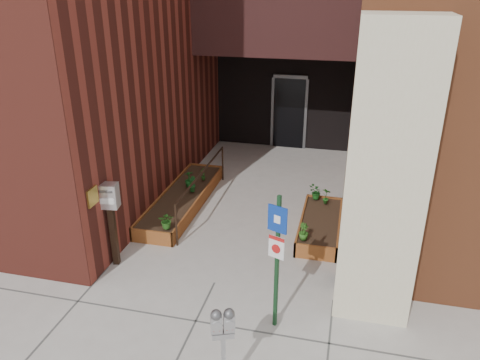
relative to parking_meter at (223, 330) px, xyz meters
The scene contains 14 objects.
ground 2.51m from the parking_meter, 109.56° to the left, with size 80.00×80.00×0.00m, color #9E9991.
planter_left 5.47m from the parking_meter, 115.48° to the left, with size 0.90×3.60×0.30m.
planter_right 4.53m from the parking_meter, 79.27° to the left, with size 0.80×2.20×0.30m.
handrail 5.16m from the parking_meter, 110.69° to the left, with size 0.04×3.34×0.90m.
parking_meter is the anchor object (origin of this frame).
sign_post 1.47m from the parking_meter, 73.71° to the left, with size 0.28×0.12×2.15m.
payment_dropbox 3.55m from the parking_meter, 138.92° to the left, with size 0.35×0.28×1.59m.
shrub_left_a 3.90m from the parking_meter, 122.07° to the left, with size 0.30×0.30×0.33m, color #275E1A.
shrub_left_b 5.48m from the parking_meter, 113.09° to the left, with size 0.19×0.19×0.35m, color #17531D.
shrub_left_c 5.73m from the parking_meter, 113.47° to the left, with size 0.22×0.22×0.40m, color #19581C.
shrub_left_d 6.08m from the parking_meter, 110.17° to the left, with size 0.17×0.17×0.32m, color #205819.
shrub_right_a 3.56m from the parking_meter, 80.54° to the left, with size 0.18×0.18×0.33m, color #2B611B.
shrub_right_b 5.19m from the parking_meter, 80.25° to the left, with size 0.19×0.19×0.37m, color #21621C.
shrub_right_c 5.34m from the parking_meter, 83.06° to the left, with size 0.29×0.29×0.32m, color #185418.
Camera 1 is at (1.99, -6.33, 4.80)m, focal length 35.00 mm.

